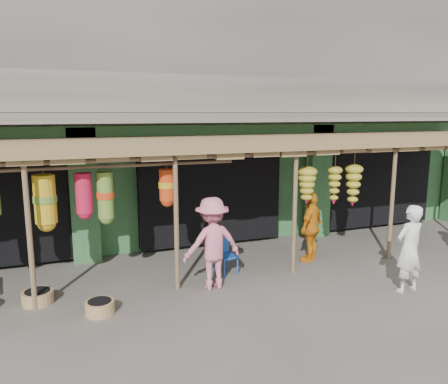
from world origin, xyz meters
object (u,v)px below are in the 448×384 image
object	(u,v)px
blue_chair	(224,252)
person_front	(409,249)
person_shopper	(212,243)
person_vendor	(311,227)

from	to	relation	value
blue_chair	person_front	xyz separation A→B (m)	(2.87, -2.10, 0.37)
blue_chair	person_shopper	world-z (taller)	person_shopper
person_front	person_vendor	size ratio (longest dim) A/B	1.05
blue_chair	person_front	size ratio (longest dim) A/B	0.49
person_front	person_shopper	size ratio (longest dim) A/B	0.94
person_front	person_shopper	distance (m)	3.65
blue_chair	person_shopper	size ratio (longest dim) A/B	0.46
blue_chair	person_front	bearing A→B (deg)	-51.62
person_front	person_vendor	world-z (taller)	person_front
person_front	person_shopper	xyz separation A→B (m)	(-3.35, 1.45, 0.05)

